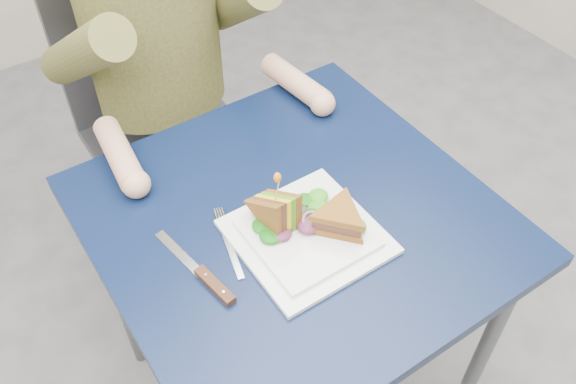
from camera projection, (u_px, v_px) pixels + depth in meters
ground at (293, 384)px, 1.73m from camera, size 4.00×4.00×0.00m
table at (294, 240)px, 1.26m from camera, size 0.75×0.75×0.73m
chair at (154, 103)px, 1.75m from camera, size 0.42×0.40×0.93m
diner at (149, 0)px, 1.41m from camera, size 0.54×0.59×0.74m
plate at (307, 235)px, 1.15m from camera, size 0.26×0.26×0.02m
sandwich_flat at (339, 219)px, 1.13m from camera, size 0.17×0.17×0.05m
sandwich_upright at (278, 212)px, 1.13m from camera, size 0.08×0.12×0.12m
fork at (229, 244)px, 1.15m from camera, size 0.06×0.18×0.01m
knife at (208, 279)px, 1.09m from camera, size 0.05×0.22×0.02m
toothpick at (278, 189)px, 1.09m from camera, size 0.01×0.01×0.06m
toothpick_frill at (277, 178)px, 1.07m from camera, size 0.01×0.01×0.02m
lettuce_spill at (306, 223)px, 1.15m from camera, size 0.15×0.13×0.02m
onion_ring at (312, 221)px, 1.14m from camera, size 0.04×0.04×0.02m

